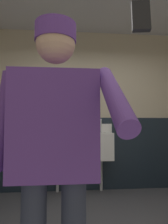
% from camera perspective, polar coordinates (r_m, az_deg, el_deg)
% --- Properties ---
extents(wall_back, '(4.76, 0.12, 2.83)m').
position_cam_1_polar(wall_back, '(3.56, 0.95, 0.81)').
color(wall_back, beige).
rests_on(wall_back, ground_plane).
extents(wainscot_band_back, '(4.16, 0.03, 1.26)m').
position_cam_1_polar(wainscot_band_back, '(3.52, 1.09, -11.98)').
color(wainscot_band_back, '#19232D').
rests_on(wainscot_band_back, ground_plane).
extents(urinal_left, '(0.40, 0.34, 1.24)m').
position_cam_1_polar(urinal_left, '(3.34, -7.74, -9.84)').
color(urinal_left, white).
rests_on(urinal_left, ground_plane).
extents(urinal_middle, '(0.40, 0.34, 1.24)m').
position_cam_1_polar(urinal_middle, '(3.39, 5.23, -9.76)').
color(urinal_middle, white).
rests_on(urinal_middle, ground_plane).
extents(privacy_divider_panel, '(0.04, 0.40, 0.90)m').
position_cam_1_polar(privacy_divider_panel, '(3.26, -1.12, -6.97)').
color(privacy_divider_panel, '#4C4C51').
extents(person, '(0.70, 0.60, 1.73)m').
position_cam_1_polar(person, '(1.13, -8.59, -9.13)').
color(person, '#2D3342').
rests_on(person, ground_plane).
extents(cell_phone, '(0.06, 0.04, 0.11)m').
position_cam_1_polar(cell_phone, '(0.76, 16.24, 25.30)').
color(cell_phone, black).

